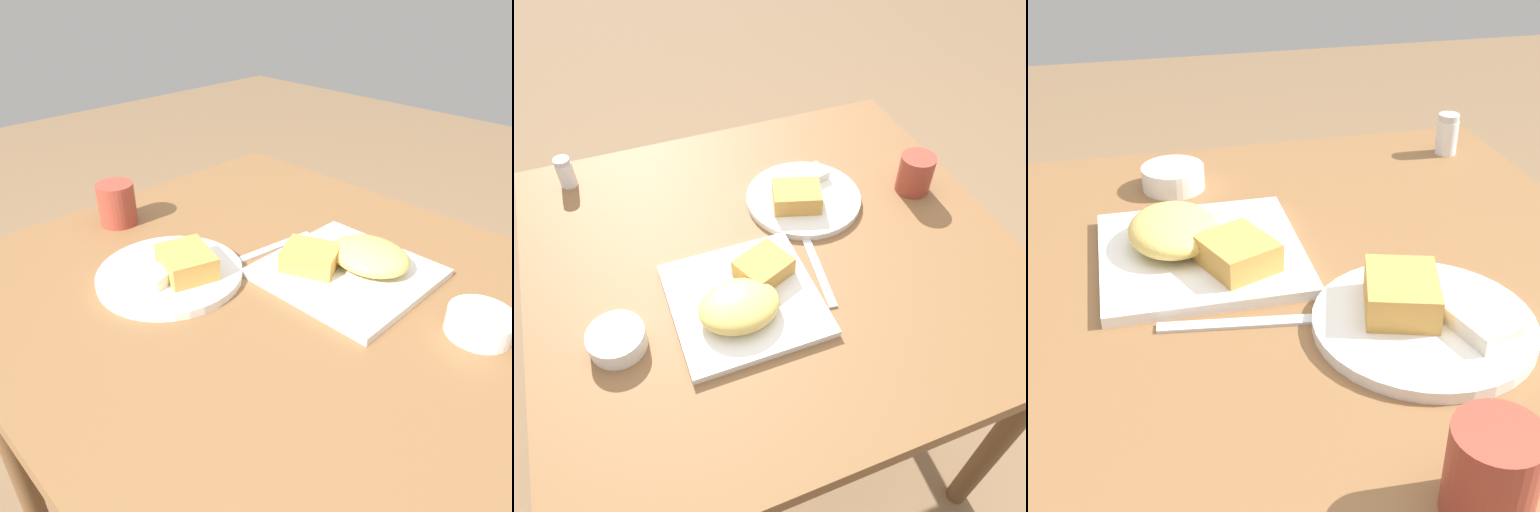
{
  "view_description": "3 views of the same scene",
  "coord_description": "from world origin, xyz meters",
  "views": [
    {
      "loc": [
        -0.49,
        0.5,
        1.23
      ],
      "look_at": [
        0.03,
        -0.01,
        0.8
      ],
      "focal_mm": 35.0,
      "sensor_mm": 36.0,
      "label": 1
    },
    {
      "loc": [
        -0.25,
        -0.63,
        1.46
      ],
      "look_at": [
        -0.02,
        -0.04,
        0.79
      ],
      "focal_mm": 35.0,
      "sensor_mm": 36.0,
      "label": 2
    },
    {
      "loc": [
        0.69,
        -0.18,
        1.23
      ],
      "look_at": [
        -0.01,
        -0.01,
        0.8
      ],
      "focal_mm": 50.0,
      "sensor_mm": 36.0,
      "label": 3
    }
  ],
  "objects": [
    {
      "name": "coffee_mug",
      "position": [
        0.35,
        0.06,
        0.81
      ],
      "size": [
        0.07,
        0.07,
        0.08
      ],
      "color": "#9E3D2D",
      "rests_on": "dining_table"
    },
    {
      "name": "plate_square_near",
      "position": [
        -0.09,
        -0.11,
        0.79
      ],
      "size": [
        0.25,
        0.25,
        0.06
      ],
      "color": "white",
      "rests_on": "dining_table"
    },
    {
      "name": "salt_shaker",
      "position": [
        -0.35,
        0.35,
        0.8
      ],
      "size": [
        0.04,
        0.04,
        0.07
      ],
      "color": "white",
      "rests_on": "dining_table"
    },
    {
      "name": "dining_table",
      "position": [
        0.0,
        0.0,
        0.67
      ],
      "size": [
        0.93,
        0.87,
        0.77
      ],
      "color": "brown",
      "rests_on": "ground_plane"
    },
    {
      "name": "sauce_ramekin",
      "position": [
        -0.32,
        -0.12,
        0.79
      ],
      "size": [
        0.09,
        0.09,
        0.04
      ],
      "color": "white",
      "rests_on": "dining_table"
    },
    {
      "name": "butter_knife",
      "position": [
        0.06,
        -0.08,
        0.77
      ],
      "size": [
        0.04,
        0.19,
        0.0
      ],
      "rotation": [
        0.0,
        0.0,
        1.44
      ],
      "color": "silver",
      "rests_on": "dining_table"
    },
    {
      "name": "plate_oval_far",
      "position": [
        0.11,
        0.11,
        0.78
      ],
      "size": [
        0.24,
        0.24,
        0.05
      ],
      "color": "white",
      "rests_on": "dining_table"
    }
  ]
}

